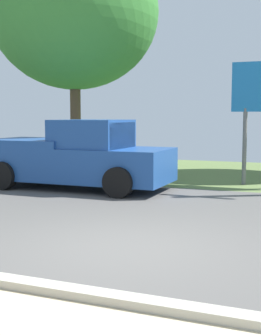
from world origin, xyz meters
TOP-DOWN VIEW (x-y plane):
  - ground_plane at (0.00, 2.95)m, footprint 40.00×22.00m
  - pickup_truck at (-3.47, 4.94)m, footprint 5.20×2.28m
  - tree_center_back at (-5.11, 7.88)m, footprint 5.65×5.65m

SIDE VIEW (x-z plane):
  - ground_plane at x=0.00m, z-range -0.15..0.05m
  - pickup_truck at x=-3.47m, z-range -0.07..1.81m
  - tree_center_back at x=-5.11m, z-range 1.42..9.42m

